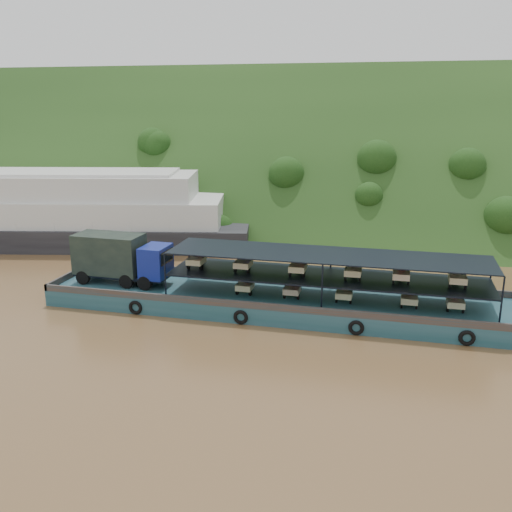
# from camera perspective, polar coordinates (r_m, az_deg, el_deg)

# --- Properties ---
(ground) EXTENTS (160.00, 160.00, 0.00)m
(ground) POSITION_cam_1_polar(r_m,az_deg,el_deg) (43.26, 1.62, -5.28)
(ground) COLOR brown
(ground) RESTS_ON ground
(hillside) EXTENTS (140.00, 39.60, 39.60)m
(hillside) POSITION_cam_1_polar(r_m,az_deg,el_deg) (77.57, 7.34, 3.88)
(hillside) COLOR #183212
(hillside) RESTS_ON ground
(cargo_barge) EXTENTS (35.00, 7.18, 5.07)m
(cargo_barge) POSITION_cam_1_polar(r_m,az_deg,el_deg) (42.96, 0.15, -3.62)
(cargo_barge) COLOR #143F47
(cargo_barge) RESTS_ON ground
(passenger_ferry) EXTENTS (40.45, 17.96, 7.95)m
(passenger_ferry) POSITION_cam_1_polar(r_m,az_deg,el_deg) (65.30, -18.24, 4.16)
(passenger_ferry) COLOR black
(passenger_ferry) RESTS_ON ground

